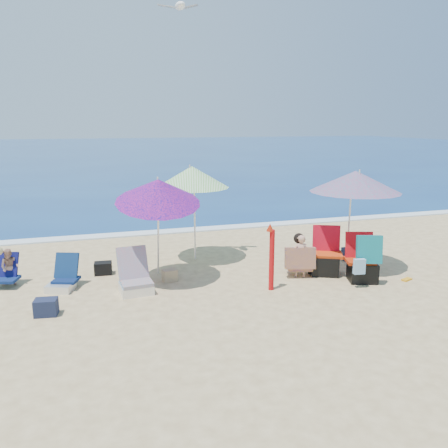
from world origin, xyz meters
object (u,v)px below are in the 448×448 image
object	(u,v)px
umbrella_turquoise	(355,181)
person_center	(300,256)
furled_umbrella	(271,254)
camp_chair_right	(363,264)
umbrella_blue	(158,191)
chair_navy	(63,280)
chair_rainbow	(135,281)
umbrella_striped	(192,177)
person_left	(8,267)
seagull	(180,6)
camp_chair_left	(325,260)

from	to	relation	value
umbrella_turquoise	person_center	xyz separation A→B (m)	(-1.26, -0.17, -1.42)
furled_umbrella	camp_chair_right	world-z (taller)	furled_umbrella
umbrella_blue	chair_navy	world-z (taller)	umbrella_blue
chair_rainbow	umbrella_striped	bearing A→B (deg)	47.65
person_left	seagull	xyz separation A→B (m)	(3.47, 0.42, 4.87)
umbrella_blue	chair_rainbow	distance (m)	1.69
umbrella_blue	person_left	distance (m)	3.18
umbrella_striped	chair_navy	world-z (taller)	umbrella_striped
furled_umbrella	camp_chair_left	xyz separation A→B (m)	(1.41, 0.51, -0.40)
umbrella_turquoise	chair_navy	bearing A→B (deg)	174.98
furled_umbrella	person_center	xyz separation A→B (m)	(0.82, 0.48, -0.26)
umbrella_blue	seagull	bearing A→B (deg)	56.96
umbrella_striped	camp_chair_right	world-z (taller)	umbrella_striped
camp_chair_left	person_left	bearing A→B (deg)	169.26
umbrella_blue	person_left	bearing A→B (deg)	166.24
furled_umbrella	chair_navy	world-z (taller)	furled_umbrella
camp_chair_right	person_left	world-z (taller)	camp_chair_right
umbrella_striped	camp_chair_right	xyz separation A→B (m)	(2.80, -2.34, -1.51)
camp_chair_left	umbrella_blue	bearing A→B (deg)	171.86
camp_chair_left	furled_umbrella	bearing A→B (deg)	-160.18
person_center	seagull	size ratio (longest dim) A/B	1.09
furled_umbrella	umbrella_striped	bearing A→B (deg)	113.01
person_center	person_left	world-z (taller)	person_center
umbrella_turquoise	furled_umbrella	distance (m)	2.48
chair_rainbow	umbrella_blue	bearing A→B (deg)	34.17
chair_rainbow	person_left	distance (m)	2.47
umbrella_blue	camp_chair_left	world-z (taller)	umbrella_blue
camp_chair_left	camp_chair_right	distance (m)	0.78
furled_umbrella	chair_rainbow	bearing A→B (deg)	165.36
furled_umbrella	person_center	world-z (taller)	furled_umbrella
seagull	camp_chair_right	bearing A→B (deg)	-36.03
person_center	camp_chair_left	bearing A→B (deg)	2.60
chair_rainbow	camp_chair_right	xyz separation A→B (m)	(4.25, -0.75, 0.14)
camp_chair_right	person_center	xyz separation A→B (m)	(-1.03, 0.60, 0.07)
umbrella_blue	chair_navy	distance (m)	2.41
umbrella_turquoise	chair_navy	size ratio (longest dim) A/B	3.06
umbrella_turquoise	camp_chair_right	distance (m)	1.70
umbrella_turquoise	person_center	world-z (taller)	umbrella_turquoise
chair_navy	camp_chair_right	bearing A→B (deg)	-13.10
person_center	seagull	xyz separation A→B (m)	(-1.98, 1.59, 4.80)
person_left	chair_rainbow	bearing A→B (deg)	-24.65
umbrella_turquoise	camp_chair_right	world-z (taller)	umbrella_turquoise
umbrella_striped	chair_rainbow	size ratio (longest dim) A/B	2.74
chair_rainbow	seagull	bearing A→B (deg)	49.60
seagull	person_left	bearing A→B (deg)	-173.14
umbrella_blue	chair_navy	bearing A→B (deg)	174.17
umbrella_turquoise	umbrella_blue	bearing A→B (deg)	175.35
camp_chair_right	person_left	size ratio (longest dim) A/B	1.23
furled_umbrella	person_center	size ratio (longest dim) A/B	1.43
chair_navy	person_left	world-z (taller)	person_left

